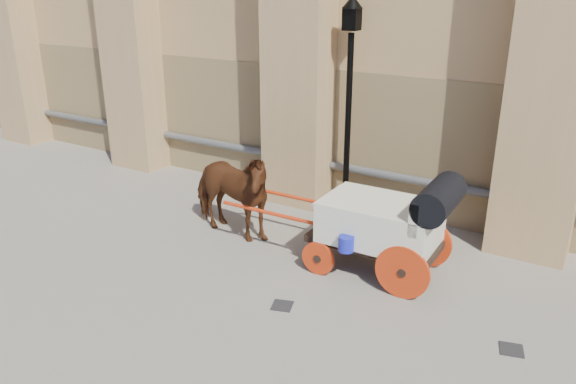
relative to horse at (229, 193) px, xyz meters
The scene contains 6 objects.
ground 1.93m from the horse, 47.17° to the right, with size 90.00×90.00×0.00m, color slate.
horse is the anchor object (origin of this frame).
carriage 3.22m from the horse, ahead, with size 4.22×1.51×1.84m.
street_lamp 3.12m from the horse, 60.50° to the left, with size 0.42×0.42×4.52m.
drain_grate_near 2.94m from the horse, 36.23° to the right, with size 0.32×0.32×0.01m, color black.
drain_grate_far 5.71m from the horse, ahead, with size 0.32×0.32×0.01m, color black.
Camera 1 is at (5.17, -6.82, 4.81)m, focal length 35.00 mm.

